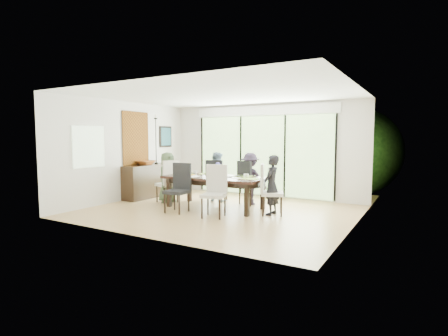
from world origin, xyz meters
The scene contains 62 objects.
floor centered at (0.00, 0.00, -0.01)m, with size 6.00×5.00×0.01m, color olive.
ceiling centered at (0.00, 0.00, 2.71)m, with size 6.00×5.00×0.01m, color white.
wall_back centered at (0.00, 2.51, 1.35)m, with size 6.00×0.02×2.70m, color beige.
wall_front centered at (0.00, -2.51, 1.35)m, with size 6.00×0.02×2.70m, color silver.
wall_left centered at (-3.01, 0.00, 1.35)m, with size 0.02×5.00×2.70m, color silver.
wall_right centered at (3.01, 0.00, 1.35)m, with size 0.02×5.00×2.70m, color silver.
glass_doors centered at (0.00, 2.47, 1.20)m, with size 4.20×0.02×2.30m, color #598C3F.
blinds_header centered at (0.00, 2.46, 2.50)m, with size 4.40×0.06×0.28m, color white.
mullion_a centered at (-2.10, 2.46, 1.20)m, with size 0.05×0.04×2.30m, color black.
mullion_b centered at (-0.70, 2.46, 1.20)m, with size 0.05×0.04×2.30m, color black.
mullion_c centered at (0.70, 2.46, 1.20)m, with size 0.05×0.04×2.30m, color black.
mullion_d centered at (2.10, 2.46, 1.20)m, with size 0.05×0.04×2.30m, color black.
side_window centered at (-2.97, -1.20, 1.50)m, with size 0.02×0.90×1.00m, color #8CAD7F.
deck centered at (0.00, 3.40, -0.05)m, with size 6.00×1.80×0.10m, color brown.
rail_top centered at (0.00, 4.20, 0.55)m, with size 6.00×0.08×0.06m, color #4E3321.
foliage_left centered at (-1.80, 5.20, 1.44)m, with size 3.20×3.20×3.20m, color #14380F.
foliage_mid centered at (0.40, 5.80, 1.80)m, with size 4.00×4.00×4.00m, color #14380F.
foliage_right centered at (2.20, 5.00, 1.26)m, with size 2.80×2.80×2.80m, color #14380F.
foliage_far centered at (-0.60, 6.50, 1.62)m, with size 3.60×3.60×3.60m, color #14380F.
table_top centered at (-0.28, 0.29, 0.75)m, with size 2.49×1.14×0.06m, color black.
table_apron centered at (-0.28, 0.29, 0.65)m, with size 2.28×0.93×0.10m, color black.
table_leg_fl centered at (-1.36, -0.14, 0.36)m, with size 0.09×0.09×0.72m, color black.
table_leg_fr centered at (0.80, -0.14, 0.36)m, with size 0.09×0.09×0.72m, color black.
table_leg_bl centered at (-1.36, 0.72, 0.36)m, with size 0.09×0.09×0.72m, color black.
table_leg_br centered at (0.80, 0.72, 0.36)m, with size 0.09×0.09×0.72m, color black.
chair_left_end centered at (-1.78, 0.29, 0.57)m, with size 0.48×0.48×1.14m, color beige, non-canonical shape.
chair_right_end centered at (1.22, 0.29, 0.57)m, with size 0.48×0.48×1.14m, color beige, non-canonical shape.
chair_far_left centered at (-0.73, 1.14, 0.57)m, with size 0.48×0.48×1.14m, color black, non-canonical shape.
chair_far_right centered at (0.27, 1.14, 0.57)m, with size 0.48×0.48×1.14m, color black, non-canonical shape.
chair_near_left centered at (-0.78, -0.58, 0.57)m, with size 0.48×0.48×1.14m, color black, non-canonical shape.
chair_near_right centered at (0.22, -0.58, 0.57)m, with size 0.48×0.48×1.14m, color beige, non-canonical shape.
person_left_end centered at (-1.76, 0.29, 0.67)m, with size 0.62×0.39×1.34m, color #415337.
person_right_end centered at (1.20, 0.29, 0.67)m, with size 0.62×0.39×1.34m, color black.
person_far_left centered at (-0.73, 1.12, 0.67)m, with size 0.62×0.39×1.34m, color #738DA6.
person_far_right centered at (0.27, 1.12, 0.67)m, with size 0.62×0.39×1.34m, color #292030.
placemat_left centered at (-1.23, 0.29, 0.78)m, with size 0.46×0.33×0.01m, color #76A73B.
placemat_right centered at (0.67, 0.29, 0.78)m, with size 0.46×0.33×0.01m, color #9CC747.
placemat_far_l centered at (-0.73, 0.69, 0.78)m, with size 0.46×0.33×0.01m, color #9EC345.
placemat_far_r centered at (0.27, 0.69, 0.78)m, with size 0.46×0.33×0.01m, color #85B23F.
placemat_paper centered at (-0.83, -0.01, 0.78)m, with size 0.46×0.33×0.01m, color white.
tablet_far_l centered at (-0.63, 0.64, 0.79)m, with size 0.27×0.19×0.01m, color black.
tablet_far_r centered at (0.22, 0.64, 0.79)m, with size 0.25×0.18×0.01m, color black.
papers centered at (0.42, 0.24, 0.78)m, with size 0.31×0.23×0.00m, color white.
platter_base centered at (-0.83, -0.01, 0.80)m, with size 0.27×0.27×0.02m, color white.
platter_snacks centered at (-0.83, -0.01, 0.82)m, with size 0.21×0.21×0.01m, color orange.
vase centered at (-0.23, 0.34, 0.84)m, with size 0.08×0.08×0.12m, color silver.
hyacinth_stems centered at (-0.23, 0.34, 0.96)m, with size 0.04×0.04×0.17m, color #337226.
hyacinth_blooms centered at (-0.23, 0.34, 1.07)m, with size 0.11×0.11×0.11m, color #4F45AD.
laptop centered at (-1.13, 0.19, 0.79)m, with size 0.34×0.22×0.03m, color silver.
cup_a centered at (-0.98, 0.44, 0.83)m, with size 0.13×0.13×0.10m, color white.
cup_b centered at (-0.13, 0.19, 0.83)m, with size 0.10×0.10×0.10m, color white.
cup_c centered at (0.52, 0.39, 0.83)m, with size 0.13×0.13×0.10m, color white.
book centered at (-0.03, 0.34, 0.79)m, with size 0.17×0.23×0.02m, color white.
sideboard centered at (-2.76, 0.65, 0.47)m, with size 0.47×1.68×0.94m, color black.
bowl centered at (-2.76, 0.55, 1.01)m, with size 0.50×0.50×0.12m, color #9A4F21.
candlestick_base centered at (-2.76, 1.00, 0.97)m, with size 0.10×0.10×0.04m, color black.
candlestick_shaft centered at (-2.76, 1.00, 1.63)m, with size 0.03×0.03×1.31m, color black.
candlestick_pan centered at (-2.76, 1.00, 2.28)m, with size 0.10×0.10×0.03m, color black.
candle centered at (-2.76, 1.00, 2.34)m, with size 0.04×0.04×0.10m, color silver.
tapestry centered at (-2.97, 0.40, 1.70)m, with size 0.02×1.00×1.50m, color #944F15.
art_frame centered at (-2.97, 1.70, 1.75)m, with size 0.03×0.55×0.65m, color black.
art_canvas centered at (-2.95, 1.70, 1.75)m, with size 0.01×0.45×0.55m, color #18424E.
Camera 1 is at (4.15, -6.90, 1.72)m, focal length 28.00 mm.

